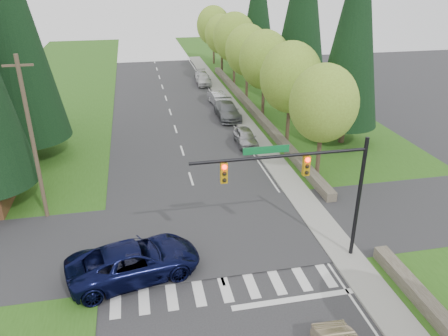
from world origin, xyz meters
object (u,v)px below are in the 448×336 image
object	(u,v)px
parked_car_c	(219,99)
parked_car_a	(246,137)
parked_car_b	(228,111)
parked_car_e	(202,76)
suv_navy	(134,261)
parked_car_d	(203,79)

from	to	relation	value
parked_car_c	parked_car_a	bearing A→B (deg)	-97.15
parked_car_b	parked_car_e	bearing A→B (deg)	90.52
parked_car_a	parked_car_c	xyz separation A→B (m)	(0.00, 12.32, 0.00)
parked_car_c	parked_car_b	bearing A→B (deg)	-97.15
parked_car_b	parked_car_e	xyz separation A→B (m)	(0.00, 16.25, -0.15)
parked_car_b	parked_car_a	bearing A→B (deg)	-89.48
suv_navy	parked_car_d	world-z (taller)	suv_navy
suv_navy	parked_car_c	bearing A→B (deg)	-31.53
parked_car_a	parked_car_c	distance (m)	12.32
parked_car_b	parked_car_d	world-z (taller)	parked_car_b
parked_car_b	parked_car_c	world-z (taller)	parked_car_b
parked_car_c	parked_car_d	world-z (taller)	parked_car_d
parked_car_a	parked_car_c	world-z (taller)	parked_car_c
parked_car_c	parked_car_e	xyz separation A→B (m)	(0.00, 11.46, -0.07)
parked_car_c	suv_navy	bearing A→B (deg)	-116.17
suv_navy	parked_car_b	bearing A→B (deg)	-35.02
suv_navy	parked_car_d	size ratio (longest dim) A/B	1.53
parked_car_c	parked_car_d	bearing A→B (deg)	84.20
parked_car_a	parked_car_d	size ratio (longest dim) A/B	0.95
suv_navy	parked_car_c	distance (m)	30.16
parked_car_b	parked_car_e	world-z (taller)	parked_car_b
suv_navy	parked_car_d	bearing A→B (deg)	-26.76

